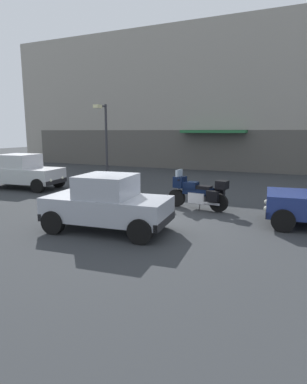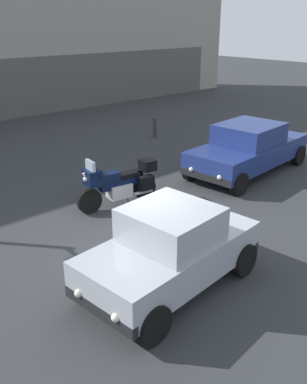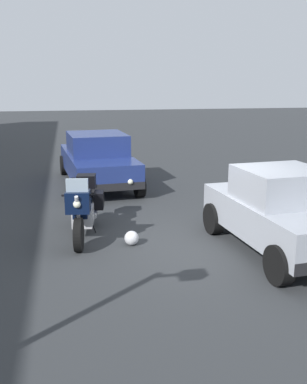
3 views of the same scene
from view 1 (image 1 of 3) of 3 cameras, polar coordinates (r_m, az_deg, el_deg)
The scene contains 7 objects.
ground_plane at distance 10.13m, azimuth -1.64°, elevation -5.13°, with size 80.00×80.00×0.00m, color #2D3033.
building_facade_rear at distance 24.40m, azimuth 14.65°, elevation 15.47°, with size 37.15×3.40×10.07m.
motorcycle at distance 11.68m, azimuth 7.74°, elevation 0.01°, with size 2.26×0.90×1.36m.
helmet at distance 11.19m, azimuth 2.86°, elevation -2.88°, with size 0.28×0.28×0.28m, color silver.
car_hatchback_near at distance 17.05m, azimuth -21.80°, elevation 3.27°, with size 3.99×2.12×1.64m.
car_compact_side at distance 9.13m, azimuth -7.99°, elevation -1.98°, with size 3.58×1.99×1.56m.
streetlamp_curbside at distance 16.71m, azimuth -8.47°, elevation 9.60°, with size 0.28×0.94×4.02m.
Camera 1 is at (4.28, -8.77, 2.72)m, focal length 30.88 mm.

